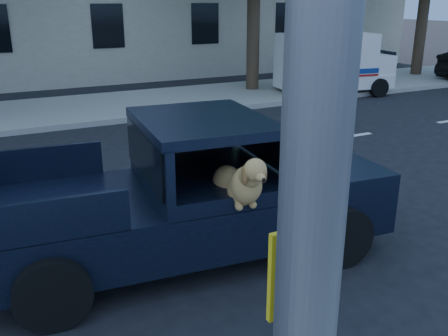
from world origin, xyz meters
name	(u,v)px	position (x,y,z in m)	size (l,w,h in m)	color
ground	(285,223)	(0.00, 0.00, 0.00)	(120.00, 120.00, 0.00)	black
far_sidewalk	(117,106)	(0.00, 9.20, 0.07)	(60.00, 4.00, 0.15)	gray
lane_stripes	(275,148)	(2.00, 3.40, 0.01)	(21.60, 0.14, 0.01)	silver
pickup_truck	(180,212)	(-1.76, -0.21, 0.61)	(5.24, 2.83, 1.81)	black
mail_truck	(332,69)	(7.19, 8.00, 0.91)	(4.00, 2.39, 2.08)	silver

